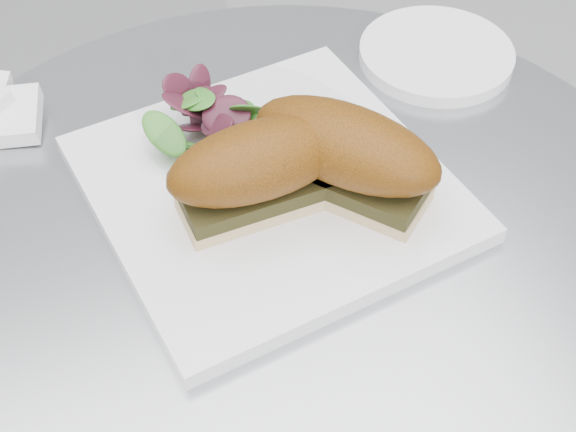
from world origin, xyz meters
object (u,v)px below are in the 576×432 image
Objects in this scene: plate at (269,188)px; sandwich_left at (259,169)px; saucer at (436,54)px; sandwich_right at (346,153)px.

plate is 0.06m from sandwich_left.
sandwich_left reaches higher than saucer.
sandwich_left and sandwich_right have the same top height.
saucer is (0.17, 0.15, -0.05)m from sandwich_right.
sandwich_right is at bearing -139.74° from saucer.
plate is at bearing -159.99° from sandwich_right.
sandwich_left is 0.97× the size of saucer.
sandwich_left is 0.07m from sandwich_right.
saucer is at bearing 28.24° from sandwich_left.
plate reaches higher than saucer.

